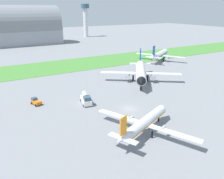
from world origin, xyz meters
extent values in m
plane|color=gray|center=(0.00, 0.00, 0.00)|extent=(600.00, 600.00, 0.00)
cube|color=#478438|center=(0.00, 60.48, 0.04)|extent=(360.00, 28.00, 0.08)
cylinder|color=silver|center=(-4.56, -13.21, 2.85)|extent=(16.61, 8.99, 2.37)
cone|color=black|center=(4.14, -9.42, 2.85)|extent=(3.10, 3.08, 2.32)
cone|color=silver|center=(-13.69, -17.18, 3.14)|extent=(3.90, 3.28, 2.14)
cube|color=orange|center=(-4.56, -13.21, 2.67)|extent=(15.76, 8.66, 0.33)
cube|color=silver|center=(-7.60, -7.42, 2.43)|extent=(6.73, 12.63, 0.24)
cube|color=silver|center=(-2.39, -19.38, 2.43)|extent=(6.73, 12.63, 0.24)
cylinder|color=#B7BABF|center=(-6.05, -9.30, 2.43)|extent=(2.04, 1.45, 0.76)
cylinder|color=#B7BABF|center=(-2.72, -16.96, 2.43)|extent=(2.04, 1.45, 0.76)
cube|color=orange|center=(-13.26, -17.00, 5.93)|extent=(2.07, 1.11, 3.80)
cube|color=silver|center=(-13.92, -15.47, 3.08)|extent=(2.63, 3.61, 0.19)
cube|color=silver|center=(-12.60, -18.52, 3.08)|extent=(2.63, 3.61, 0.19)
cylinder|color=black|center=(1.97, -10.37, 0.83)|extent=(0.43, 0.43, 1.66)
cylinder|color=black|center=(-6.58, -11.53, 0.83)|extent=(0.43, 0.43, 1.66)
cylinder|color=black|center=(-4.71, -15.84, 0.83)|extent=(0.43, 0.43, 1.66)
cylinder|color=white|center=(18.20, 18.96, 4.07)|extent=(16.64, 21.11, 3.58)
cone|color=black|center=(10.58, 8.40, 4.07)|extent=(4.75, 4.70, 3.51)
cone|color=white|center=(26.21, 30.05, 4.52)|extent=(5.28, 5.59, 3.23)
cube|color=#19479E|center=(18.20, 18.96, 3.80)|extent=(15.93, 20.10, 0.50)
cube|color=white|center=(24.92, 14.91, 3.44)|extent=(14.01, 11.00, 0.36)
cube|color=white|center=(12.25, 24.06, 3.44)|extent=(14.01, 11.00, 0.36)
cylinder|color=#B7BABF|center=(22.64, 16.56, 2.16)|extent=(3.89, 4.32, 1.97)
cylinder|color=#B7BABF|center=(14.53, 22.42, 2.16)|extent=(3.89, 4.32, 1.97)
cube|color=#19479E|center=(25.83, 29.52, 8.47)|extent=(2.07, 2.63, 5.21)
cube|color=white|center=(27.68, 28.19, 4.43)|extent=(4.84, 4.25, 0.29)
cube|color=white|center=(23.98, 30.86, 4.43)|extent=(4.84, 4.25, 0.29)
cylinder|color=black|center=(12.48, 11.04, 1.14)|extent=(0.65, 0.65, 2.28)
cylinder|color=black|center=(21.44, 18.63, 1.14)|extent=(0.65, 0.65, 2.28)
cylinder|color=black|center=(16.88, 21.93, 1.14)|extent=(0.65, 0.65, 2.28)
cylinder|color=white|center=(51.56, 45.51, 3.56)|extent=(19.11, 13.39, 3.13)
cone|color=black|center=(61.27, 51.46, 3.56)|extent=(4.03, 4.10, 3.07)
cone|color=white|center=(41.37, 39.26, 3.95)|extent=(4.87, 4.49, 2.82)
cube|color=#19479E|center=(51.56, 45.51, 3.32)|extent=(18.17, 12.85, 0.44)
cube|color=white|center=(47.50, 51.03, 3.01)|extent=(8.84, 12.69, 0.31)
cube|color=white|center=(54.65, 39.39, 3.01)|extent=(8.84, 12.69, 0.31)
cylinder|color=#B7BABF|center=(48.79, 48.94, 1.89)|extent=(3.81, 3.25, 1.72)
cylinder|color=#B7BABF|center=(53.36, 41.48, 1.89)|extent=(3.81, 3.25, 1.72)
cube|color=#19479E|center=(41.85, 39.55, 7.40)|extent=(2.38, 1.66, 4.56)
cube|color=white|center=(40.81, 41.25, 3.87)|extent=(3.54, 4.29, 0.25)
cube|color=white|center=(42.90, 37.85, 3.87)|extent=(3.54, 4.29, 0.25)
cylinder|color=black|center=(58.84, 49.97, 1.00)|extent=(0.56, 0.56, 1.99)
cylinder|color=black|center=(49.06, 46.86, 1.00)|extent=(0.56, 0.56, 1.99)
cylinder|color=black|center=(51.63, 42.67, 1.00)|extent=(0.56, 0.56, 1.99)
cube|color=orange|center=(-22.45, 16.82, 0.80)|extent=(2.70, 3.95, 0.90)
cube|color=#334C60|center=(-22.72, 17.79, 1.60)|extent=(1.80, 1.65, 0.70)
cylinder|color=black|center=(-23.66, 17.79, 0.35)|extent=(0.43, 0.74, 0.70)
cylinder|color=black|center=(-21.92, 18.27, 0.35)|extent=(0.43, 0.74, 0.70)
cylinder|color=black|center=(-22.99, 15.36, 0.35)|extent=(0.43, 0.74, 0.70)
cylinder|color=black|center=(-21.25, 15.84, 0.35)|extent=(0.43, 0.74, 0.70)
cube|color=white|center=(-9.17, 9.92, 1.05)|extent=(3.79, 6.87, 1.40)
cylinder|color=silver|center=(-8.99, 10.68, 2.52)|extent=(2.30, 3.83, 1.54)
cube|color=#334C60|center=(-9.57, 8.14, 2.35)|extent=(2.49, 2.73, 1.20)
cylinder|color=black|center=(-8.50, 7.43, 0.35)|extent=(0.40, 0.74, 0.70)
cylinder|color=black|center=(-10.84, 7.97, 0.35)|extent=(0.40, 0.74, 0.70)
cylinder|color=black|center=(-7.49, 11.87, 0.35)|extent=(0.40, 0.74, 0.70)
cylinder|color=black|center=(-9.83, 12.40, 0.35)|extent=(0.40, 0.74, 0.70)
cube|color=#9399A3|center=(-2.68, 146.33, 6.91)|extent=(60.01, 24.46, 13.82)
cylinder|color=gray|center=(-2.68, 146.33, 16.27)|extent=(58.81, 26.90, 26.90)
cylinder|color=silver|center=(63.39, 169.65, 13.74)|extent=(4.40, 4.40, 27.48)
cylinder|color=#38566B|center=(63.39, 169.65, 29.48)|extent=(8.00, 8.00, 4.00)
camera|label=1|loc=(-35.57, -50.67, 27.52)|focal=37.33mm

